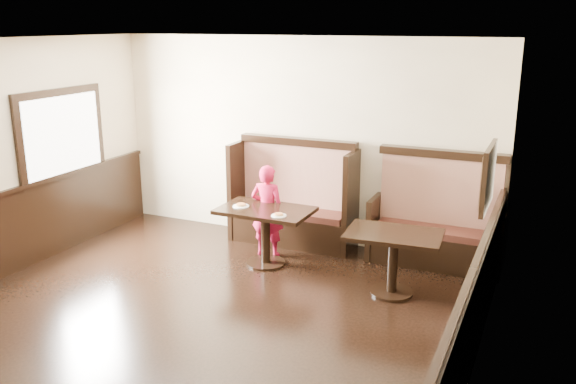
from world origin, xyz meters
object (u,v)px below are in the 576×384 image
Objects in this scene: table_neighbor at (393,248)px; child at (267,211)px; booth_main at (294,205)px; table_main at (265,222)px; booth_neighbor at (436,227)px.

table_neighbor is 0.90× the size of child.
child is (-0.11, -0.61, 0.08)m from booth_main.
booth_main is 0.90m from table_main.
booth_main is 1.51× the size of table_main.
child is (-0.11, 0.29, 0.05)m from table_main.
child reaches higher than table_neighbor.
booth_neighbor is at bearing 72.13° from table_neighbor.
booth_main reaches higher than table_main.
table_main is at bearing -155.29° from booth_neighbor.
booth_main and booth_neighbor have the same top height.
booth_main is 1.95m from booth_neighbor.
booth_neighbor is at bearing -167.58° from child.
table_main is 0.95× the size of child.
table_main is (-1.95, -0.90, 0.08)m from booth_neighbor.
booth_neighbor is 1.35× the size of child.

